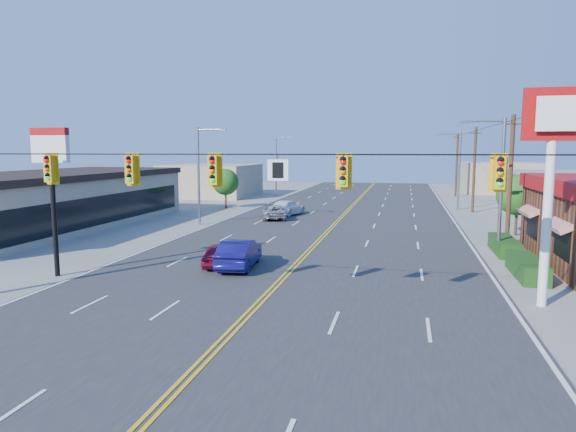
% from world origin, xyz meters
% --- Properties ---
extents(ground, '(160.00, 160.00, 0.00)m').
position_xyz_m(ground, '(0.00, 0.00, 0.00)').
color(ground, gray).
rests_on(ground, ground).
extents(road, '(20.00, 120.00, 0.06)m').
position_xyz_m(road, '(0.00, 20.00, 0.03)').
color(road, '#2D2D30').
rests_on(road, ground).
extents(signal_span, '(24.32, 0.34, 9.00)m').
position_xyz_m(signal_span, '(-0.12, 0.00, 4.89)').
color(signal_span, '#47301E').
rests_on(signal_span, ground).
extents(kfc_pylon, '(2.20, 0.36, 8.50)m').
position_xyz_m(kfc_pylon, '(11.00, 4.00, 6.04)').
color(kfc_pylon, white).
rests_on(kfc_pylon, ground).
extents(strip_mall, '(10.40, 26.40, 4.40)m').
position_xyz_m(strip_mall, '(-22.00, 18.00, 2.25)').
color(strip_mall, tan).
rests_on(strip_mall, ground).
extents(pizza_hut_sign, '(1.90, 0.30, 6.85)m').
position_xyz_m(pizza_hut_sign, '(-11.00, 4.00, 5.18)').
color(pizza_hut_sign, black).
rests_on(pizza_hut_sign, ground).
extents(streetlight_se, '(2.55, 0.25, 8.00)m').
position_xyz_m(streetlight_se, '(10.79, 14.00, 4.51)').
color(streetlight_se, gray).
rests_on(streetlight_se, ground).
extents(streetlight_ne, '(2.55, 0.25, 8.00)m').
position_xyz_m(streetlight_ne, '(10.79, 38.00, 4.51)').
color(streetlight_ne, gray).
rests_on(streetlight_ne, ground).
extents(streetlight_sw, '(2.55, 0.25, 8.00)m').
position_xyz_m(streetlight_sw, '(-10.79, 22.00, 4.51)').
color(streetlight_sw, gray).
rests_on(streetlight_sw, ground).
extents(streetlight_nw, '(2.55, 0.25, 8.00)m').
position_xyz_m(streetlight_nw, '(-10.79, 48.00, 4.51)').
color(streetlight_nw, gray).
rests_on(streetlight_nw, ground).
extents(utility_pole_near, '(0.28, 0.28, 8.40)m').
position_xyz_m(utility_pole_near, '(12.20, 18.00, 4.20)').
color(utility_pole_near, '#47301E').
rests_on(utility_pole_near, ground).
extents(utility_pole_mid, '(0.28, 0.28, 8.40)m').
position_xyz_m(utility_pole_mid, '(12.20, 36.00, 4.20)').
color(utility_pole_mid, '#47301E').
rests_on(utility_pole_mid, ground).
extents(utility_pole_far, '(0.28, 0.28, 8.40)m').
position_xyz_m(utility_pole_far, '(12.20, 54.00, 4.20)').
color(utility_pole_far, '#47301E').
rests_on(utility_pole_far, ground).
extents(tree_kfc_rear, '(2.94, 2.94, 4.41)m').
position_xyz_m(tree_kfc_rear, '(13.50, 22.00, 2.93)').
color(tree_kfc_rear, '#47301E').
rests_on(tree_kfc_rear, ground).
extents(tree_west, '(2.80, 2.80, 4.20)m').
position_xyz_m(tree_west, '(-13.00, 34.00, 2.79)').
color(tree_west, '#47301E').
rests_on(tree_west, ground).
extents(bld_east_mid, '(12.00, 10.00, 4.00)m').
position_xyz_m(bld_east_mid, '(22.00, 40.00, 2.00)').
color(bld_east_mid, gray).
rests_on(bld_east_mid, ground).
extents(bld_west_far, '(11.00, 12.00, 4.20)m').
position_xyz_m(bld_west_far, '(-20.00, 48.00, 2.10)').
color(bld_west_far, tan).
rests_on(bld_west_far, ground).
extents(bld_east_far, '(10.00, 10.00, 4.40)m').
position_xyz_m(bld_east_far, '(19.00, 62.00, 2.20)').
color(bld_east_far, tan).
rests_on(bld_east_far, ground).
extents(car_magenta, '(2.13, 3.83, 1.23)m').
position_xyz_m(car_magenta, '(-3.96, 7.72, 0.62)').
color(car_magenta, maroon).
rests_on(car_magenta, ground).
extents(car_blue, '(2.00, 4.66, 1.49)m').
position_xyz_m(car_blue, '(-2.76, 7.51, 0.75)').
color(car_blue, '#120F57').
rests_on(car_blue, ground).
extents(car_white, '(3.03, 5.14, 1.40)m').
position_xyz_m(car_white, '(-5.21, 29.28, 0.70)').
color(car_white, white).
rests_on(car_white, ground).
extents(car_silver, '(3.22, 4.83, 1.23)m').
position_xyz_m(car_silver, '(-5.74, 26.42, 0.62)').
color(car_silver, '#B1B1B6').
rests_on(car_silver, ground).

